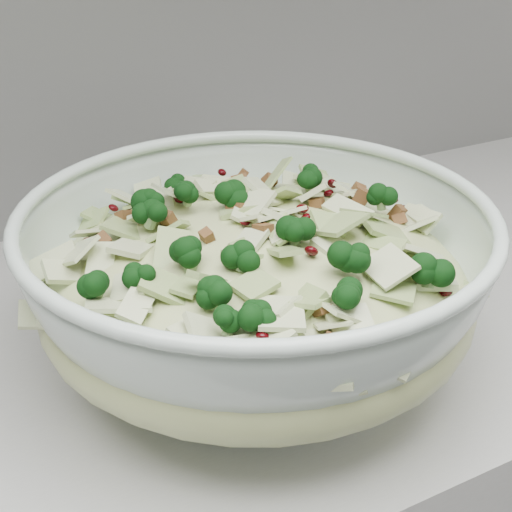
{
  "coord_description": "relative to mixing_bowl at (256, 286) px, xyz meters",
  "views": [
    {
      "loc": [
        -0.12,
        1.13,
        1.3
      ],
      "look_at": [
        0.13,
        1.6,
        1.02
      ],
      "focal_mm": 50.0,
      "sensor_mm": 36.0,
      "label": 1
    }
  ],
  "objects": [
    {
      "name": "mixing_bowl",
      "position": [
        0.0,
        0.0,
        0.0
      ],
      "size": [
        0.51,
        0.51,
        0.16
      ],
      "rotation": [
        0.0,
        0.0,
        -0.34
      ],
      "color": "silver",
      "rests_on": "counter"
    },
    {
      "name": "salad",
      "position": [
        0.0,
        0.0,
        0.03
      ],
      "size": [
        0.43,
        0.43,
        0.16
      ],
      "rotation": [
        0.0,
        0.0,
        -0.18
      ],
      "color": "#B6C385",
      "rests_on": "mixing_bowl"
    }
  ]
}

